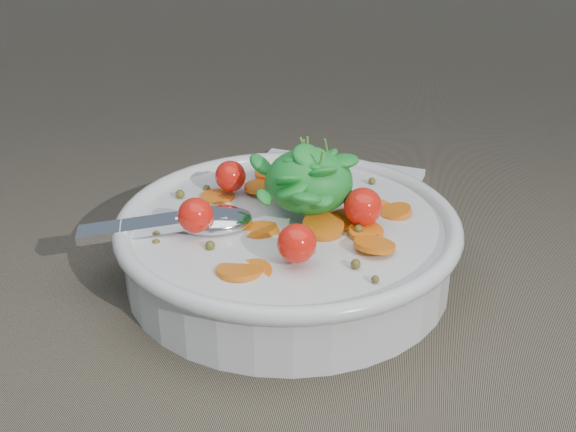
# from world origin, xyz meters

# --- Properties ---
(ground) EXTENTS (6.00, 6.00, 0.00)m
(ground) POSITION_xyz_m (0.00, 0.00, 0.00)
(ground) COLOR #685E4A
(ground) RESTS_ON ground
(bowl) EXTENTS (0.29, 0.27, 0.11)m
(bowl) POSITION_xyz_m (-0.03, 0.03, 0.03)
(bowl) COLOR silver
(bowl) RESTS_ON ground
(napkin) EXTENTS (0.20, 0.18, 0.01)m
(napkin) POSITION_xyz_m (-0.02, 0.19, 0.00)
(napkin) COLOR white
(napkin) RESTS_ON ground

